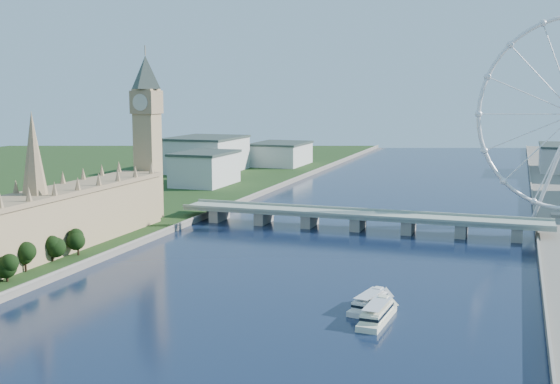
% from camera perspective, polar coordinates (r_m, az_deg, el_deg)
% --- Properties ---
extents(parliament_range, '(24.00, 200.00, 70.00)m').
position_cam_1_polar(parliament_range, '(354.90, -19.15, -2.55)').
color(parliament_range, tan).
rests_on(parliament_range, ground).
extents(big_ben, '(20.02, 20.02, 110.00)m').
position_cam_1_polar(big_ben, '(439.31, -10.77, 6.09)').
color(big_ben, tan).
rests_on(big_ben, ground).
extents(westminster_bridge, '(220.00, 22.00, 9.50)m').
position_cam_1_polar(westminster_bridge, '(420.66, 6.37, -2.13)').
color(westminster_bridge, gray).
rests_on(westminster_bridge, ground).
extents(city_skyline, '(505.00, 280.00, 32.00)m').
position_cam_1_polar(city_skyline, '(669.38, 14.49, 2.44)').
color(city_skyline, beige).
rests_on(city_skyline, ground).
extents(tour_boat_near, '(13.35, 30.42, 6.52)m').
position_cam_1_polar(tour_boat_near, '(272.64, 7.30, -9.39)').
color(tour_boat_near, silver).
rests_on(tour_boat_near, ground).
extents(tour_boat_far, '(10.37, 32.42, 7.08)m').
position_cam_1_polar(tour_boat_far, '(259.20, 7.88, -10.35)').
color(tour_boat_far, beige).
rests_on(tour_boat_far, ground).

